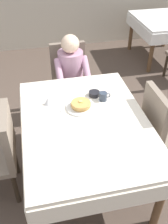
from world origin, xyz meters
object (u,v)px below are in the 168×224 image
chair_right_side (162,126)px  background_table_far (162,25)px  chair_left_side (0,151)px  breakfast_stack (81,104)px  diner_person (71,72)px  bowl_butter (94,94)px  spoon_near_edge (88,127)px  chair_diner (69,75)px  syrup_pitcher (48,101)px  plate_breakfast (81,107)px  fork_left_of_plate (61,112)px  dining_table_main (85,128)px  knife_right_of_plate (101,106)px  cup_coffee (103,96)px

chair_right_side → background_table_far: bearing=154.3°
chair_left_side → breakfast_stack: (0.77, 0.19, 0.25)m
diner_person → bowl_butter: 0.67m
diner_person → spoon_near_edge: size_ratio=7.47×
chair_diner → chair_left_side: bearing=54.8°
syrup_pitcher → plate_breakfast: bearing=-22.5°
fork_left_of_plate → spoon_near_edge: bearing=-146.6°
dining_table_main → diner_person: diner_person is taller
dining_table_main → fork_left_of_plate: fork_left_of_plate is taller
chair_diner → diner_person: (-0.00, -0.16, 0.14)m
chair_right_side → breakfast_stack: 0.83m
plate_breakfast → bowl_butter: (0.17, 0.17, 0.01)m
chair_diner → fork_left_of_plate: chair_diner is taller
chair_diner → diner_person: bearing=90.0°
chair_diner → chair_right_side: (0.72, -1.17, 0.00)m
chair_diner → spoon_near_edge: size_ratio=6.20×
fork_left_of_plate → background_table_far: size_ratio=0.16×
fork_left_of_plate → breakfast_stack: bearing=-87.2°
syrup_pitcher → knife_right_of_plate: syrup_pitcher is taller
fork_left_of_plate → knife_right_of_plate: bearing=-93.2°
cup_coffee → fork_left_of_plate: 0.44m
chair_left_side → knife_right_of_plate: 1.00m
dining_table_main → chair_diner: chair_diner is taller
chair_right_side → spoon_near_edge: size_ratio=6.20×
cup_coffee → spoon_near_edge: cup_coffee is taller
breakfast_stack → cup_coffee: bearing=18.2°
bowl_butter → spoon_near_edge: size_ratio=0.73×
diner_person → bowl_butter: diner_person is taller
breakfast_stack → background_table_far: 2.93m
dining_table_main → syrup_pitcher: size_ratio=19.05×
cup_coffee → knife_right_of_plate: cup_coffee is taller
chair_right_side → syrup_pitcher: 1.13m
syrup_pitcher → knife_right_of_plate: bearing=-16.4°
plate_breakfast → breakfast_stack: breakfast_stack is taller
cup_coffee → fork_left_of_plate: (-0.43, -0.10, -0.04)m
diner_person → fork_left_of_plate: bearing=74.0°
breakfast_stack → spoon_near_edge: breakfast_stack is taller
chair_left_side → plate_breakfast: 0.82m
syrup_pitcher → chair_right_side: bearing=-16.2°
background_table_far → fork_left_of_plate: bearing=-133.5°
chair_left_side → diner_person: bearing=-39.1°
bowl_butter → breakfast_stack: bearing=-135.5°
chair_right_side → breakfast_stack: size_ratio=4.85×
diner_person → chair_right_side: bearing=125.2°
bowl_butter → fork_left_of_plate: (-0.36, -0.19, -0.02)m
diner_person → cup_coffee: bearing=103.8°
plate_breakfast → bowl_butter: size_ratio=2.55×
diner_person → fork_left_of_plate: size_ratio=6.22×
diner_person → fork_left_of_plate: (-0.24, -0.85, 0.07)m
plate_breakfast → knife_right_of_plate: 0.19m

